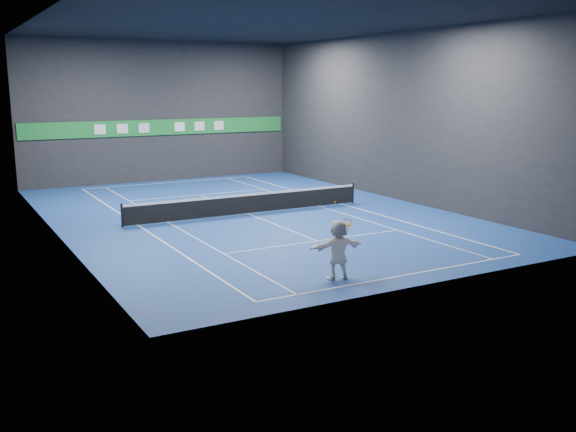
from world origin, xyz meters
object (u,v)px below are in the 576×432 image
player (338,249)px  tennis_racket (347,224)px  tennis_ball (335,202)px  tennis_net (248,203)px

player → tennis_racket: tennis_racket is taller
tennis_ball → tennis_net: (2.29, 11.13, -2.01)m
tennis_racket → tennis_ball: bearing=-174.9°
tennis_ball → tennis_net: 11.54m
tennis_ball → player: bearing=-0.6°
tennis_ball → tennis_racket: tennis_ball is taller
tennis_net → tennis_racket: (-1.76, -11.08, 1.23)m
player → tennis_ball: (-0.14, 0.00, 1.56)m
player → tennis_ball: 1.56m
tennis_racket → tennis_net: bearing=81.0°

